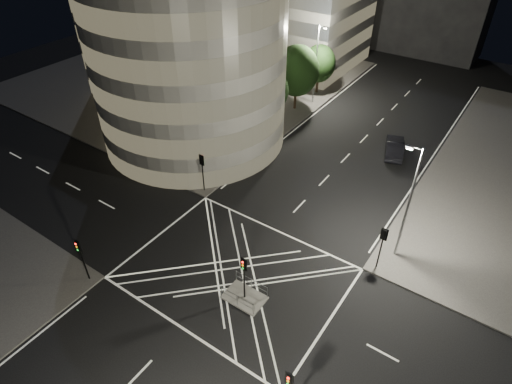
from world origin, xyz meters
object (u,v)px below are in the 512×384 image
Objects in this scene: traffic_signal_island at (244,271)px; street_lamp_left_far at (316,62)px; traffic_signal_fr at (383,241)px; sedan at (395,147)px; central_island at (245,297)px; traffic_signal_fl at (202,166)px; street_lamp_right_far at (408,201)px; traffic_signal_nl at (80,253)px; street_lamp_left_near at (229,118)px.

traffic_signal_island is 0.40× the size of street_lamp_left_far.
sedan is at bearing 105.97° from traffic_signal_fr.
central_island is 13.91m from traffic_signal_fl.
street_lamp_left_far reaches higher than traffic_signal_fr.
traffic_signal_island is at bearing -125.30° from street_lamp_right_far.
traffic_signal_fl reaches higher than central_island.
traffic_signal_fr is (17.60, 13.60, 0.00)m from traffic_signal_nl.
sedan is (1.95, 25.26, 0.79)m from central_island.
traffic_signal_fr is at bearing 50.67° from central_island.
street_lamp_left_far is 15.49m from sedan.
street_lamp_left_near reaches higher than traffic_signal_fr.
traffic_signal_fr is 3.48m from street_lamp_right_far.
street_lamp_right_far is (18.24, 2.20, 2.63)m from traffic_signal_fl.
street_lamp_left_near is 18.42m from sedan.
street_lamp_left_near reaches higher than traffic_signal_nl.
street_lamp_left_near reaches higher than central_island.
sedan is at bearing 67.35° from traffic_signal_nl.
traffic_signal_nl and traffic_signal_island have the same top height.
traffic_signal_island is at bearing 67.32° from sedan.
traffic_signal_fr is 0.40× the size of street_lamp_left_far.
traffic_signal_island is at bearing 26.14° from traffic_signal_nl.
sedan is (13.38, -6.24, -4.68)m from street_lamp_left_far.
traffic_signal_nl is at bearing -139.09° from street_lamp_right_far.
sedan is at bearing 41.30° from street_lamp_left_near.
traffic_signal_island is 33.61m from street_lamp_left_far.
street_lamp_left_far is at bearing 90.99° from traffic_signal_nl.
traffic_signal_island is at bearing -49.73° from street_lamp_left_near.
traffic_signal_fl is 0.40× the size of street_lamp_left_far.
traffic_signal_fl and traffic_signal_nl have the same top height.
traffic_signal_nl reaches higher than sedan.
street_lamp_right_far is (18.24, 15.80, 2.63)m from traffic_signal_nl.
street_lamp_right_far is (0.64, 2.20, 2.63)m from traffic_signal_fr.
street_lamp_left_far is at bearing -43.28° from sedan.
street_lamp_left_far is (-11.44, 31.50, 2.63)m from traffic_signal_island.
street_lamp_left_near reaches higher than traffic_signal_fl.
street_lamp_left_far is (-0.64, 23.20, 2.63)m from traffic_signal_fl.
sedan is at bearing 85.59° from central_island.
central_island is at bearing -37.54° from traffic_signal_fl.
traffic_signal_fr is at bearing 87.70° from sedan.
traffic_signal_fl is 0.40× the size of street_lamp_right_far.
traffic_signal_fl is at bearing 142.46° from central_island.
central_island is at bearing 67.32° from sedan.
street_lamp_left_near is 19.11m from street_lamp_right_far.
street_lamp_left_near is at bearing 130.27° from traffic_signal_island.
traffic_signal_island is 13.13m from street_lamp_right_far.
street_lamp_right_far is 1.91× the size of sedan.
traffic_signal_fl is at bearing 180.00° from traffic_signal_fr.
street_lamp_left_far is (-0.64, 36.80, 2.63)m from traffic_signal_nl.
street_lamp_left_near is 1.91× the size of sedan.
street_lamp_left_far is (0.00, 18.00, 0.00)m from street_lamp_left_near.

